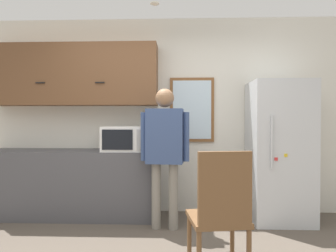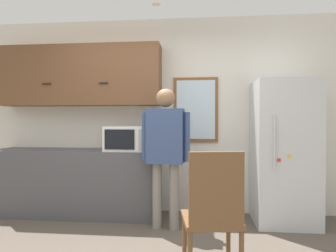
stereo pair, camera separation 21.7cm
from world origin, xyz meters
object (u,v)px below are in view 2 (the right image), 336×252
(person, at_px, (166,144))
(chair, at_px, (213,210))
(microwave, at_px, (127,139))
(refrigerator, at_px, (284,152))

(person, relative_size, chair, 1.59)
(person, bearing_deg, chair, -60.06)
(microwave, bearing_deg, chair, -53.27)
(chair, bearing_deg, microwave, -62.08)
(person, distance_m, chair, 1.28)
(microwave, xyz_separation_m, refrigerator, (1.98, 0.03, -0.16))
(person, relative_size, refrigerator, 0.93)
(chair, bearing_deg, refrigerator, -131.99)
(refrigerator, bearing_deg, chair, -123.18)
(microwave, height_order, person, person)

